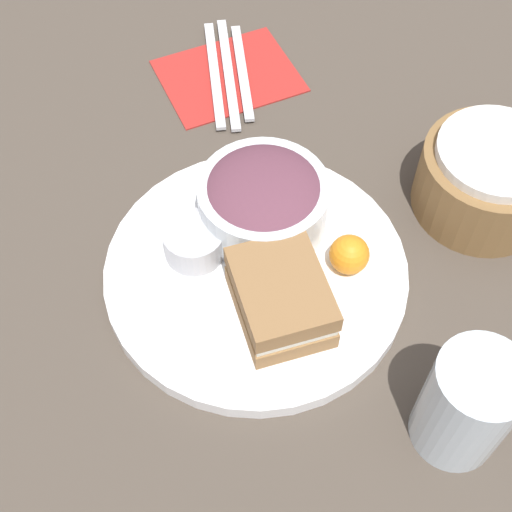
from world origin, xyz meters
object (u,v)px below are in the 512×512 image
Objects in this scene: drink_glass at (467,405)px; spoon at (242,71)px; sandwich at (280,298)px; salad_bowl at (263,199)px; dressing_cup at (194,242)px; plate at (256,272)px; fork at (215,74)px; bread_basket at (488,178)px; knife at (228,73)px.

spoon is (-0.52, 0.01, -0.05)m from drink_glass.
sandwich is 0.20m from drink_glass.
salad_bowl reaches higher than spoon.
sandwich reaches higher than dressing_cup.
dressing_cup is at bearing -151.61° from drink_glass.
plate is 2.29× the size of salad_bowl.
salad_bowl is 0.26m from fork.
bread_basket reaches higher than knife.
sandwich is 1.84× the size of dressing_cup.
knife is (-0.52, -0.00, -0.05)m from drink_glass.
spoon is at bearing -90.00° from knife.
dressing_cup is 0.31× the size of knife.
bread_basket is 0.85× the size of spoon.
salad_bowl reaches higher than fork.
dressing_cup is at bearing -99.87° from bread_basket.
sandwich is at bearing 179.84° from spoon.
dressing_cup reaches higher than knife.
sandwich is 0.37m from spoon.
spoon is at bearing 162.42° from sandwich.
dressing_cup reaches higher than plate.
plate is 0.07m from sandwich.
fork is (-0.36, 0.08, -0.04)m from sandwich.
plate is 0.27m from bread_basket.
fork is 1.11× the size of spoon.
spoon is (-0.25, 0.16, -0.03)m from dressing_cup.
salad_bowl is (-0.05, 0.03, 0.05)m from plate.
fork is at bearing 90.00° from spoon.
bread_basket reaches higher than dressing_cup.
salad_bowl is at bearing -172.57° from fork.
knife is at bearing 90.00° from spoon.
salad_bowl reaches higher than sandwich.
drink_glass reaches higher than spoon.
dressing_cup is 0.31m from drink_glass.
dressing_cup is at bearing 171.35° from fork.
drink_glass is 0.28m from bread_basket.
bread_basket reaches higher than spoon.
drink_glass is at bearing -38.95° from bread_basket.
sandwich is 0.11m from dressing_cup.
salad_bowl is 0.78× the size of spoon.
fork is at bearing 168.02° from sandwich.
drink_glass reaches higher than dressing_cup.
sandwich is at bearing 26.15° from dressing_cup.
knife is 0.02m from spoon.
spoon is at bearing 159.27° from plate.
drink_glass is at bearing 28.39° from dressing_cup.
spoon is at bearing 161.83° from salad_bowl.
dressing_cup is at bearing -130.70° from plate.
salad_bowl is at bearing -105.36° from bread_basket.
salad_bowl is 0.25m from bread_basket.
spoon is at bearing 147.02° from dressing_cup.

